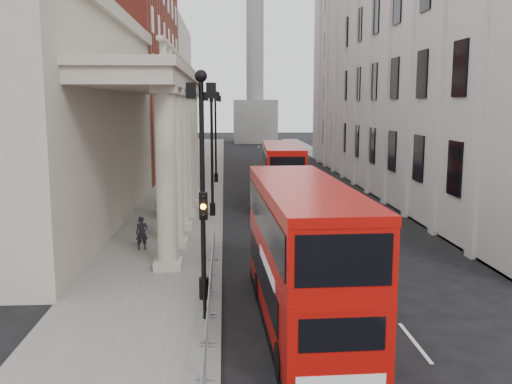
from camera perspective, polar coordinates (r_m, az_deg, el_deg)
ground at (r=17.87m, az=-3.67°, el=-15.18°), size 260.00×260.00×0.00m
sidewalk_west at (r=46.99m, az=-7.03°, el=-0.07°), size 6.00×140.00×0.12m
sidewalk_east at (r=48.73m, az=12.71°, el=0.10°), size 3.00×140.00×0.12m
kerb at (r=46.88m, az=-3.44°, el=-0.03°), size 0.20×140.00×0.14m
portico_building at (r=35.98m, az=-20.60°, el=6.25°), size 9.00×28.00×12.00m
brick_building at (r=65.32m, az=-12.87°, el=11.88°), size 9.00×32.00×22.00m
west_building_far at (r=96.96m, az=-9.66°, el=10.31°), size 9.00×30.00×20.00m
east_building at (r=51.11m, az=15.35°, el=14.39°), size 8.00×55.00×25.00m
monument_column at (r=108.83m, az=-0.10°, el=13.41°), size 8.00×8.00×54.20m
lamp_post_south at (r=20.48m, az=-5.40°, el=2.18°), size 1.05×0.44×8.32m
lamp_post_mid at (r=36.41m, az=-4.44°, el=5.09°), size 1.05×0.44×8.32m
lamp_post_north at (r=52.38m, az=-4.06°, el=6.22°), size 1.05×0.44×8.32m
traffic_light at (r=18.79m, az=-5.25°, el=-4.00°), size 0.28×0.33×4.30m
crowd_barriers at (r=19.70m, az=-4.68°, el=-10.77°), size 0.50×18.75×1.10m
bus_near at (r=18.76m, az=4.73°, el=-6.02°), size 3.00×11.02×4.72m
bus_far at (r=39.97m, az=2.61°, el=1.71°), size 2.87×10.40×4.45m
pedestrian_a at (r=28.71m, az=-11.34°, el=-4.07°), size 0.69×0.54×1.66m
pedestrian_b at (r=37.53m, az=-8.74°, el=-0.96°), size 1.03×0.97×1.67m
pedestrian_c at (r=37.03m, az=-9.33°, el=-0.96°), size 0.94×0.64×1.86m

